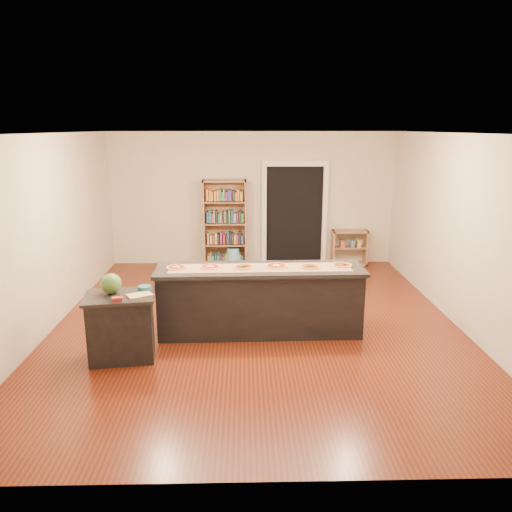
{
  "coord_description": "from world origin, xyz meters",
  "views": [
    {
      "loc": [
        -0.18,
        -7.06,
        2.88
      ],
      "look_at": [
        0.0,
        0.2,
        1.0
      ],
      "focal_mm": 35.0,
      "sensor_mm": 36.0,
      "label": 1
    }
  ],
  "objects_px": {
    "kitchen_island": "(260,300)",
    "waste_bin": "(233,257)",
    "bookshelf": "(225,223)",
    "watermelon": "(111,284)",
    "low_shelf": "(349,247)",
    "side_counter": "(121,327)"
  },
  "relations": [
    {
      "from": "bookshelf",
      "to": "waste_bin",
      "type": "distance_m",
      "value": 0.74
    },
    {
      "from": "side_counter",
      "to": "low_shelf",
      "type": "relative_size",
      "value": 1.14
    },
    {
      "from": "waste_bin",
      "to": "watermelon",
      "type": "xyz_separation_m",
      "value": [
        -1.44,
        -4.29,
        0.79
      ]
    },
    {
      "from": "low_shelf",
      "to": "bookshelf",
      "type": "bearing_deg",
      "value": -179.98
    },
    {
      "from": "kitchen_island",
      "to": "bookshelf",
      "type": "xyz_separation_m",
      "value": [
        -0.62,
        3.61,
        0.43
      ]
    },
    {
      "from": "kitchen_island",
      "to": "side_counter",
      "type": "relative_size",
      "value": 3.41
    },
    {
      "from": "kitchen_island",
      "to": "waste_bin",
      "type": "xyz_separation_m",
      "value": [
        -0.46,
        3.56,
        -0.29
      ]
    },
    {
      "from": "kitchen_island",
      "to": "watermelon",
      "type": "height_order",
      "value": "watermelon"
    },
    {
      "from": "kitchen_island",
      "to": "low_shelf",
      "type": "relative_size",
      "value": 3.88
    },
    {
      "from": "waste_bin",
      "to": "kitchen_island",
      "type": "bearing_deg",
      "value": -82.67
    },
    {
      "from": "waste_bin",
      "to": "side_counter",
      "type": "bearing_deg",
      "value": -106.92
    },
    {
      "from": "low_shelf",
      "to": "waste_bin",
      "type": "height_order",
      "value": "low_shelf"
    },
    {
      "from": "bookshelf",
      "to": "watermelon",
      "type": "xyz_separation_m",
      "value": [
        -1.27,
        -4.34,
        0.07
      ]
    },
    {
      "from": "low_shelf",
      "to": "watermelon",
      "type": "relative_size",
      "value": 2.91
    },
    {
      "from": "kitchen_island",
      "to": "side_counter",
      "type": "distance_m",
      "value": 1.96
    },
    {
      "from": "kitchen_island",
      "to": "watermelon",
      "type": "bearing_deg",
      "value": -159.99
    },
    {
      "from": "watermelon",
      "to": "side_counter",
      "type": "bearing_deg",
      "value": -33.47
    },
    {
      "from": "bookshelf",
      "to": "low_shelf",
      "type": "distance_m",
      "value": 2.71
    },
    {
      "from": "bookshelf",
      "to": "low_shelf",
      "type": "xyz_separation_m",
      "value": [
        2.66,
        0.0,
        -0.54
      ]
    },
    {
      "from": "low_shelf",
      "to": "watermelon",
      "type": "bearing_deg",
      "value": -132.12
    },
    {
      "from": "waste_bin",
      "to": "bookshelf",
      "type": "bearing_deg",
      "value": 163.39
    },
    {
      "from": "bookshelf",
      "to": "low_shelf",
      "type": "relative_size",
      "value": 2.42
    }
  ]
}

